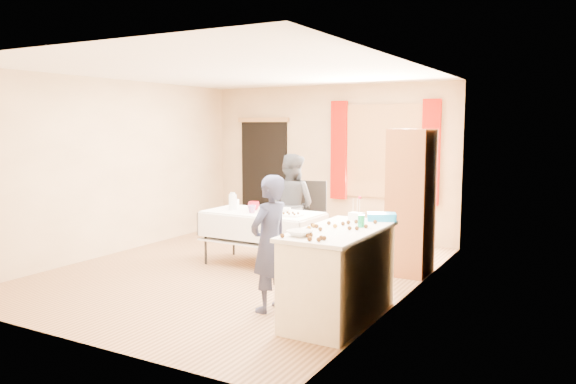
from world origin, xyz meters
The scene contains 29 objects.
floor centered at (0.00, 0.00, -0.01)m, with size 4.50×5.50×0.02m, color #9E7047.
ceiling centered at (0.00, 0.00, 2.61)m, with size 4.50×5.50×0.02m, color white.
wall_back centered at (0.00, 2.76, 1.30)m, with size 4.50×0.02×2.60m, color tan.
wall_front centered at (0.00, -2.76, 1.30)m, with size 4.50×0.02×2.60m, color tan.
wall_left centered at (-2.26, 0.00, 1.30)m, with size 0.02×5.50×2.60m, color tan.
wall_right centered at (2.26, 0.00, 1.30)m, with size 0.02×5.50×2.60m, color tan.
window_frame centered at (1.00, 2.72, 1.50)m, with size 1.32×0.06×1.52m, color olive.
window_pane centered at (1.00, 2.71, 1.50)m, with size 1.20×0.02×1.40m, color white.
curtain_left centered at (0.22, 2.67, 1.50)m, with size 0.28×0.06×1.65m, color #A90B00.
curtain_right centered at (1.78, 2.67, 1.50)m, with size 0.28×0.06×1.65m, color #A90B00.
doorway centered at (-1.30, 2.73, 1.00)m, with size 0.95×0.04×2.00m, color black.
door_lintel centered at (-1.30, 2.70, 2.02)m, with size 1.05×0.06×0.08m, color olive.
cabinet centered at (1.99, 0.98, 0.94)m, with size 0.50×0.60×1.88m, color brown.
counter centered at (1.89, -1.05, 0.45)m, with size 0.71×1.49×0.91m.
party_table centered at (0.10, 0.40, 0.45)m, with size 1.63×0.85×0.75m.
chair centered at (0.34, 1.34, 0.32)m, with size 0.54×0.54×1.09m.
girl centered at (1.16, -1.17, 0.71)m, with size 0.42×0.57×1.42m, color #1F223F.
woman centered at (0.19, 1.06, 0.76)m, with size 0.77×0.62×1.51m, color black.
soda_can centered at (2.04, -0.85, 0.97)m, with size 0.07×0.07×0.12m, color #15A05B.
mixing_bowl centered at (1.72, -1.56, 0.94)m, with size 0.26×0.26×0.05m, color white.
foam_block centered at (1.84, -0.49, 0.95)m, with size 0.15×0.10×0.08m, color white.
blue_basket centered at (2.08, -0.38, 0.95)m, with size 0.30×0.20×0.08m, color #1892E3.
pitcher centered at (-0.34, 0.32, 0.86)m, with size 0.11×0.11×0.22m, color silver.
cup_red centered at (-0.07, 0.45, 0.81)m, with size 0.18×0.18×0.12m, color red.
cup_rainbow centered at (0.04, 0.23, 0.80)m, with size 0.14×0.14×0.11m, color red.
small_bowl centered at (0.38, 0.51, 0.78)m, with size 0.23×0.23×0.06m, color white.
pastry_tray centered at (0.61, 0.28, 0.76)m, with size 0.28×0.20×0.02m, color white.
bottle centered at (-0.48, 0.61, 0.83)m, with size 0.07×0.08×0.16m, color white.
cake_balls centered at (1.84, -1.23, 0.93)m, with size 0.54×1.15×0.04m.
Camera 1 is at (4.09, -6.03, 1.92)m, focal length 35.00 mm.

